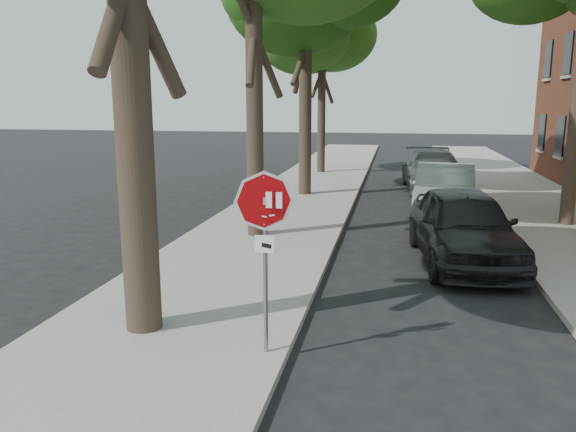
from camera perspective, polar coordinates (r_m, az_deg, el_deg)
name	(u,v)px	position (r m, az deg, el deg)	size (l,w,h in m)	color
ground	(314,363)	(8.22, 2.69, -14.71)	(120.00, 120.00, 0.00)	black
sidewalk_left	(293,204)	(19.94, 0.51, 1.23)	(4.00, 55.00, 0.12)	gray
sidewalk_right	(548,213)	(20.25, 24.90, 0.30)	(4.00, 55.00, 0.12)	gray
curb_left	(351,206)	(19.68, 6.39, 1.04)	(0.12, 55.00, 0.13)	#9E9384
curb_right	(483,210)	(19.85, 19.16, 0.55)	(0.12, 55.00, 0.13)	#9E9384
stop_sign	(265,228)	(7.67, -2.39, -1.18)	(0.76, 0.34, 2.61)	gray
tree_far	(322,27)	(28.88, 3.51, 18.66)	(5.29, 4.91, 9.33)	black
car_a	(463,226)	(13.38, 17.39, -0.98)	(2.01, 5.01, 1.71)	black
car_b	(444,191)	(18.60, 15.61, 2.46)	(1.76, 5.05, 1.66)	#A1A5A9
car_c	(434,170)	(24.19, 14.57, 4.51)	(2.30, 5.66, 1.64)	#4B4B50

